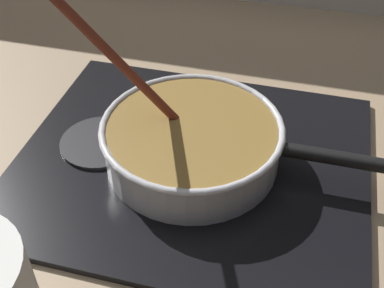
# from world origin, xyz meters

# --- Properties ---
(ground) EXTENTS (2.40, 1.60, 0.04)m
(ground) POSITION_xyz_m (0.00, 0.00, -0.02)
(ground) COLOR #9E8466
(hob_plate) EXTENTS (0.56, 0.48, 0.01)m
(hob_plate) POSITION_xyz_m (0.03, 0.16, 0.01)
(hob_plate) COLOR black
(hob_plate) RESTS_ON ground
(burner_ring) EXTENTS (0.18, 0.18, 0.01)m
(burner_ring) POSITION_xyz_m (0.03, 0.16, 0.02)
(burner_ring) COLOR #592D0C
(burner_ring) RESTS_ON hob_plate
(spare_burner) EXTENTS (0.13, 0.13, 0.01)m
(spare_burner) POSITION_xyz_m (-0.13, 0.16, 0.01)
(spare_burner) COLOR #262628
(spare_burner) RESTS_ON hob_plate
(cooking_pan) EXTENTS (0.47, 0.29, 0.29)m
(cooking_pan) POSITION_xyz_m (0.03, 0.16, 0.05)
(cooking_pan) COLOR silver
(cooking_pan) RESTS_ON hob_plate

